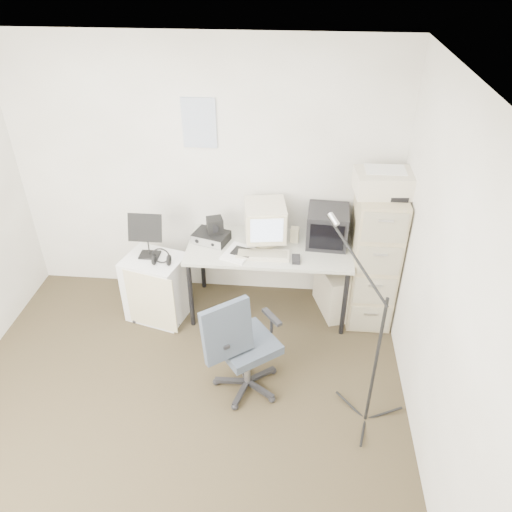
# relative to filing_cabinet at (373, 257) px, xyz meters

# --- Properties ---
(floor) EXTENTS (3.60, 3.60, 0.01)m
(floor) POSITION_rel_filing_cabinet_xyz_m (-1.58, -1.48, -0.66)
(floor) COLOR #3C341E
(floor) RESTS_ON ground
(ceiling) EXTENTS (3.60, 3.60, 0.01)m
(ceiling) POSITION_rel_filing_cabinet_xyz_m (-1.58, -1.48, 1.85)
(ceiling) COLOR white
(ceiling) RESTS_ON ground
(wall_back) EXTENTS (3.60, 0.02, 2.50)m
(wall_back) POSITION_rel_filing_cabinet_xyz_m (-1.58, 0.32, 0.60)
(wall_back) COLOR white
(wall_back) RESTS_ON ground
(wall_right) EXTENTS (0.02, 3.60, 2.50)m
(wall_right) POSITION_rel_filing_cabinet_xyz_m (0.22, -1.48, 0.60)
(wall_right) COLOR white
(wall_right) RESTS_ON ground
(wall_calendar) EXTENTS (0.30, 0.02, 0.44)m
(wall_calendar) POSITION_rel_filing_cabinet_xyz_m (-1.60, 0.31, 1.10)
(wall_calendar) COLOR white
(wall_calendar) RESTS_ON wall_back
(filing_cabinet) EXTENTS (0.40, 0.60, 1.30)m
(filing_cabinet) POSITION_rel_filing_cabinet_xyz_m (0.00, 0.00, 0.00)
(filing_cabinet) COLOR #B5A591
(filing_cabinet) RESTS_ON floor
(printer) EXTENTS (0.51, 0.37, 0.19)m
(printer) POSITION_rel_filing_cabinet_xyz_m (0.00, -0.00, 0.74)
(printer) COLOR beige
(printer) RESTS_ON filing_cabinet
(desk) EXTENTS (1.50, 0.70, 0.73)m
(desk) POSITION_rel_filing_cabinet_xyz_m (-0.95, -0.03, -0.29)
(desk) COLOR beige
(desk) RESTS_ON floor
(crt_monitor) EXTENTS (0.41, 0.43, 0.40)m
(crt_monitor) POSITION_rel_filing_cabinet_xyz_m (-1.00, 0.04, 0.28)
(crt_monitor) COLOR beige
(crt_monitor) RESTS_ON desk
(crt_tv) EXTENTS (0.39, 0.41, 0.33)m
(crt_tv) POSITION_rel_filing_cabinet_xyz_m (-0.43, 0.10, 0.25)
(crt_tv) COLOR black
(crt_tv) RESTS_ON desk
(desk_speaker) EXTENTS (0.08, 0.08, 0.14)m
(desk_speaker) POSITION_rel_filing_cabinet_xyz_m (-0.73, 0.08, 0.15)
(desk_speaker) COLOR beige
(desk_speaker) RESTS_ON desk
(keyboard) EXTENTS (0.48, 0.17, 0.03)m
(keyboard) POSITION_rel_filing_cabinet_xyz_m (-1.00, -0.20, 0.09)
(keyboard) COLOR beige
(keyboard) RESTS_ON desk
(mouse) EXTENTS (0.08, 0.12, 0.04)m
(mouse) POSITION_rel_filing_cabinet_xyz_m (-0.70, -0.25, 0.10)
(mouse) COLOR black
(mouse) RESTS_ON desk
(radio_receiver) EXTENTS (0.36, 0.30, 0.09)m
(radio_receiver) POSITION_rel_filing_cabinet_xyz_m (-1.49, 0.01, 0.12)
(radio_receiver) COLOR black
(radio_receiver) RESTS_ON desk
(radio_speaker) EXTENTS (0.18, 0.17, 0.14)m
(radio_speaker) POSITION_rel_filing_cabinet_xyz_m (-1.46, 0.04, 0.24)
(radio_speaker) COLOR black
(radio_speaker) RESTS_ON radio_receiver
(papers) EXTENTS (0.31, 0.36, 0.02)m
(papers) POSITION_rel_filing_cabinet_xyz_m (-1.22, -0.18, 0.09)
(papers) COLOR white
(papers) RESTS_ON desk
(pc_tower) EXTENTS (0.36, 0.54, 0.47)m
(pc_tower) POSITION_rel_filing_cabinet_xyz_m (-0.33, 0.02, -0.42)
(pc_tower) COLOR beige
(pc_tower) RESTS_ON floor
(office_chair) EXTENTS (0.78, 0.78, 0.96)m
(office_chair) POSITION_rel_filing_cabinet_xyz_m (-1.06, -1.05, -0.17)
(office_chair) COLOR #4B525C
(office_chair) RESTS_ON floor
(side_cart) EXTENTS (0.62, 0.54, 0.65)m
(side_cart) POSITION_rel_filing_cabinet_xyz_m (-2.00, -0.21, -0.33)
(side_cart) COLOR white
(side_cart) RESTS_ON floor
(music_stand) EXTENTS (0.32, 0.19, 0.44)m
(music_stand) POSITION_rel_filing_cabinet_xyz_m (-2.04, -0.16, 0.22)
(music_stand) COLOR black
(music_stand) RESTS_ON side_cart
(headphones) EXTENTS (0.23, 0.23, 0.03)m
(headphones) POSITION_rel_filing_cabinet_xyz_m (-1.90, -0.28, 0.05)
(headphones) COLOR black
(headphones) RESTS_ON side_cart
(mic_stand) EXTENTS (0.03, 0.03, 1.55)m
(mic_stand) POSITION_rel_filing_cabinet_xyz_m (-0.11, -1.29, 0.12)
(mic_stand) COLOR black
(mic_stand) RESTS_ON floor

